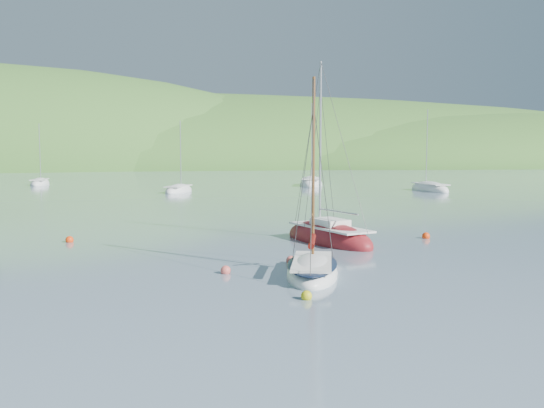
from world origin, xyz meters
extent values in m
plane|color=slate|center=(0.00, 0.00, 0.00)|extent=(700.00, 700.00, 0.00)
ellipsoid|color=#36702A|center=(0.00, 170.00, 0.00)|extent=(440.00, 110.00, 44.00)
ellipsoid|color=#36702A|center=(90.00, 160.00, 0.00)|extent=(240.00, 100.00, 34.00)
ellipsoid|color=white|center=(1.06, 0.31, 0.10)|extent=(3.54, 5.89, 1.36)
cube|color=white|center=(1.02, 0.20, 0.59)|extent=(2.69, 4.58, 0.10)
cylinder|color=brown|center=(1.25, 0.95, 4.25)|extent=(0.12, 0.12, 7.39)
ellipsoid|color=black|center=(1.06, 0.31, 0.49)|extent=(3.48, 5.83, 0.23)
cylinder|color=#570F09|center=(0.86, -0.33, 1.50)|extent=(0.99, 2.62, 0.24)
ellipsoid|color=maroon|center=(4.17, 8.54, 0.14)|extent=(4.57, 7.60, 1.98)
cube|color=white|center=(4.21, 8.40, 0.84)|extent=(3.49, 5.90, 0.10)
cylinder|color=#B3B4B7|center=(3.90, 9.36, 5.30)|extent=(0.12, 0.12, 8.99)
cube|color=white|center=(4.21, 8.40, 1.08)|extent=(1.90, 2.33, 0.42)
cylinder|color=#B3B4B7|center=(4.44, 7.72, 1.75)|extent=(1.15, 3.31, 0.09)
ellipsoid|color=white|center=(-2.17, 48.39, 0.12)|extent=(4.58, 6.74, 1.74)
cube|color=white|center=(-2.22, 48.28, 0.74)|extent=(3.50, 5.23, 0.10)
cylinder|color=#B3B4B7|center=(-1.86, 49.10, 4.53)|extent=(0.12, 0.12, 7.65)
ellipsoid|color=white|center=(16.35, 58.01, 0.17)|extent=(5.45, 9.18, 2.36)
cube|color=white|center=(16.30, 57.84, 0.99)|extent=(4.15, 7.13, 0.10)
cylinder|color=#B3B4B7|center=(16.65, 59.00, 6.16)|extent=(0.12, 0.12, 10.40)
ellipsoid|color=white|center=(-20.69, 66.76, 0.13)|extent=(2.40, 6.61, 1.80)
cube|color=white|center=(-20.69, 66.63, 0.77)|extent=(1.79, 5.16, 0.10)
cylinder|color=#B3B4B7|center=(-20.68, 67.55, 4.68)|extent=(0.12, 0.12, 7.90)
ellipsoid|color=white|center=(27.60, 44.82, 0.15)|extent=(3.12, 7.65, 2.04)
cube|color=white|center=(27.61, 44.67, 0.87)|extent=(2.34, 5.96, 0.10)
cylinder|color=#B3B4B7|center=(27.54, 45.72, 5.32)|extent=(0.12, 0.12, 8.99)
sphere|color=#D1C613|center=(-0.15, -3.42, 0.12)|extent=(0.38, 0.38, 0.38)
sphere|color=#E05A50|center=(-2.31, 1.35, 0.12)|extent=(0.42, 0.42, 0.42)
sphere|color=#FF3C0B|center=(10.00, 8.82, 0.12)|extent=(0.45, 0.45, 0.45)
sphere|color=#FF3C0B|center=(-9.65, 11.27, 0.12)|extent=(0.43, 0.43, 0.43)
sphere|color=#E05A50|center=(0.80, 3.02, 0.12)|extent=(0.43, 0.43, 0.43)
camera|label=1|loc=(-5.18, -22.83, 5.06)|focal=40.00mm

